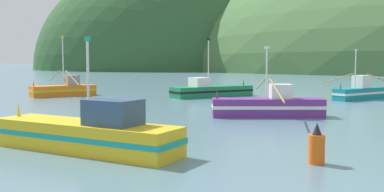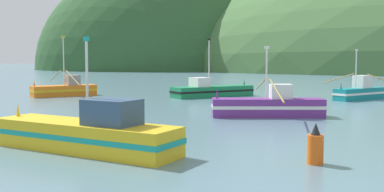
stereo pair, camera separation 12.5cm
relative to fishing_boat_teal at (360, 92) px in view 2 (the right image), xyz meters
The scene contains 7 objects.
hill_far_center 132.32m from the fishing_boat_teal, 116.25° to the left, with size 90.63×72.50×79.18m, color #2D562D.
fishing_boat_teal is the anchor object (origin of this frame).
fishing_boat_yellow 34.62m from the fishing_boat_teal, 118.50° to the right, with size 10.04×5.22×5.31m.
fishing_boat_green 15.76m from the fishing_boat_teal, behind, with size 8.84×8.38×6.47m.
fishing_boat_orange 32.42m from the fishing_boat_teal, behind, with size 7.91×8.23×6.80m.
fishing_boat_purple 18.31m from the fishing_boat_teal, 118.56° to the right, with size 8.43×12.27×5.19m.
channel_buoy 31.51m from the fishing_boat_teal, 101.46° to the right, with size 0.66×0.66×1.70m.
Camera 2 is at (7.77, -9.35, 4.33)m, focal length 42.56 mm.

